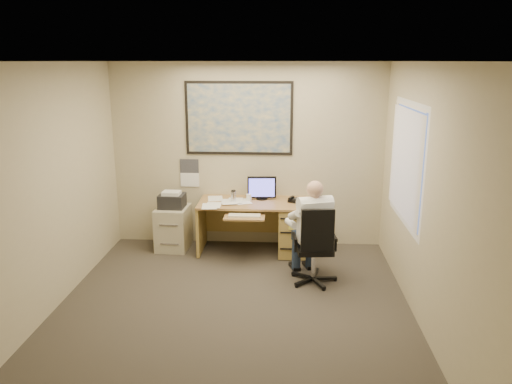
# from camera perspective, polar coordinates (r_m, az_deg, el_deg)

# --- Properties ---
(room_shell) EXTENTS (4.00, 4.50, 2.70)m
(room_shell) POSITION_cam_1_polar(r_m,az_deg,el_deg) (5.19, -2.93, -0.39)
(room_shell) COLOR #353029
(room_shell) RESTS_ON ground
(desk) EXTENTS (1.60, 0.97, 1.08)m
(desk) POSITION_cam_1_polar(r_m,az_deg,el_deg) (7.24, 2.54, -3.52)
(desk) COLOR #9E7643
(desk) RESTS_ON ground
(world_map) EXTENTS (1.56, 0.03, 1.06)m
(world_map) POSITION_cam_1_polar(r_m,az_deg,el_deg) (7.28, -1.97, 8.41)
(world_map) COLOR #1E4C93
(world_map) RESTS_ON room_shell
(wall_calendar) EXTENTS (0.28, 0.01, 0.42)m
(wall_calendar) POSITION_cam_1_polar(r_m,az_deg,el_deg) (7.53, -7.60, 2.17)
(wall_calendar) COLOR white
(wall_calendar) RESTS_ON room_shell
(window_blinds) EXTENTS (0.06, 1.40, 1.30)m
(window_blinds) POSITION_cam_1_polar(r_m,az_deg,el_deg) (6.05, 16.82, 3.13)
(window_blinds) COLOR white
(window_blinds) RESTS_ON room_shell
(filing_cabinet) EXTENTS (0.47, 0.56, 0.88)m
(filing_cabinet) POSITION_cam_1_polar(r_m,az_deg,el_deg) (7.47, -9.45, -3.62)
(filing_cabinet) COLOR #B9B195
(filing_cabinet) RESTS_ON ground
(office_chair) EXTENTS (0.66, 0.66, 1.01)m
(office_chair) POSITION_cam_1_polar(r_m,az_deg,el_deg) (6.30, 6.58, -7.81)
(office_chair) COLOR black
(office_chair) RESTS_ON ground
(person) EXTENTS (0.76, 0.91, 1.30)m
(person) POSITION_cam_1_polar(r_m,az_deg,el_deg) (6.25, 6.68, -4.53)
(person) COLOR white
(person) RESTS_ON office_chair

